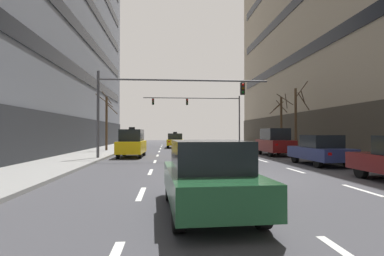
% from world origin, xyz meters
% --- Properties ---
extents(ground_plane, '(120.00, 120.00, 0.00)m').
position_xyz_m(ground_plane, '(0.00, 0.00, 0.00)').
color(ground_plane, '#424247').
extents(sidewalk_left, '(3.79, 80.00, 0.14)m').
position_xyz_m(sidewalk_left, '(-8.68, 0.00, 0.07)').
color(sidewalk_left, gray).
rests_on(sidewalk_left, ground).
extents(lane_stripe_l1_s3, '(0.16, 2.00, 0.01)m').
position_xyz_m(lane_stripe_l1_s3, '(-3.39, -3.00, 0.00)').
color(lane_stripe_l1_s3, silver).
rests_on(lane_stripe_l1_s3, ground).
extents(lane_stripe_l1_s4, '(0.16, 2.00, 0.01)m').
position_xyz_m(lane_stripe_l1_s4, '(-3.39, 2.00, 0.00)').
color(lane_stripe_l1_s4, silver).
rests_on(lane_stripe_l1_s4, ground).
extents(lane_stripe_l1_s5, '(0.16, 2.00, 0.01)m').
position_xyz_m(lane_stripe_l1_s5, '(-3.39, 7.00, 0.00)').
color(lane_stripe_l1_s5, silver).
rests_on(lane_stripe_l1_s5, ground).
extents(lane_stripe_l1_s6, '(0.16, 2.00, 0.01)m').
position_xyz_m(lane_stripe_l1_s6, '(-3.39, 12.00, 0.00)').
color(lane_stripe_l1_s6, silver).
rests_on(lane_stripe_l1_s6, ground).
extents(lane_stripe_l1_s7, '(0.16, 2.00, 0.01)m').
position_xyz_m(lane_stripe_l1_s7, '(-3.39, 17.00, 0.00)').
color(lane_stripe_l1_s7, silver).
rests_on(lane_stripe_l1_s7, ground).
extents(lane_stripe_l1_s8, '(0.16, 2.00, 0.01)m').
position_xyz_m(lane_stripe_l1_s8, '(-3.39, 22.00, 0.00)').
color(lane_stripe_l1_s8, silver).
rests_on(lane_stripe_l1_s8, ground).
extents(lane_stripe_l1_s9, '(0.16, 2.00, 0.01)m').
position_xyz_m(lane_stripe_l1_s9, '(-3.39, 27.00, 0.00)').
color(lane_stripe_l1_s9, silver).
rests_on(lane_stripe_l1_s9, ground).
extents(lane_stripe_l1_s10, '(0.16, 2.00, 0.01)m').
position_xyz_m(lane_stripe_l1_s10, '(-3.39, 32.00, 0.00)').
color(lane_stripe_l1_s10, silver).
rests_on(lane_stripe_l1_s10, ground).
extents(lane_stripe_l2_s3, '(0.16, 2.00, 0.01)m').
position_xyz_m(lane_stripe_l2_s3, '(0.00, -3.00, 0.00)').
color(lane_stripe_l2_s3, silver).
rests_on(lane_stripe_l2_s3, ground).
extents(lane_stripe_l2_s4, '(0.16, 2.00, 0.01)m').
position_xyz_m(lane_stripe_l2_s4, '(0.00, 2.00, 0.00)').
color(lane_stripe_l2_s4, silver).
rests_on(lane_stripe_l2_s4, ground).
extents(lane_stripe_l2_s5, '(0.16, 2.00, 0.01)m').
position_xyz_m(lane_stripe_l2_s5, '(0.00, 7.00, 0.00)').
color(lane_stripe_l2_s5, silver).
rests_on(lane_stripe_l2_s5, ground).
extents(lane_stripe_l2_s6, '(0.16, 2.00, 0.01)m').
position_xyz_m(lane_stripe_l2_s6, '(0.00, 12.00, 0.00)').
color(lane_stripe_l2_s6, silver).
rests_on(lane_stripe_l2_s6, ground).
extents(lane_stripe_l2_s7, '(0.16, 2.00, 0.01)m').
position_xyz_m(lane_stripe_l2_s7, '(0.00, 17.00, 0.00)').
color(lane_stripe_l2_s7, silver).
rests_on(lane_stripe_l2_s7, ground).
extents(lane_stripe_l2_s8, '(0.16, 2.00, 0.01)m').
position_xyz_m(lane_stripe_l2_s8, '(0.00, 22.00, 0.00)').
color(lane_stripe_l2_s8, silver).
rests_on(lane_stripe_l2_s8, ground).
extents(lane_stripe_l2_s9, '(0.16, 2.00, 0.01)m').
position_xyz_m(lane_stripe_l2_s9, '(0.00, 27.00, 0.00)').
color(lane_stripe_l2_s9, silver).
rests_on(lane_stripe_l2_s9, ground).
extents(lane_stripe_l2_s10, '(0.16, 2.00, 0.01)m').
position_xyz_m(lane_stripe_l2_s10, '(0.00, 32.00, 0.00)').
color(lane_stripe_l2_s10, silver).
rests_on(lane_stripe_l2_s10, ground).
extents(lane_stripe_l3_s3, '(0.16, 2.00, 0.01)m').
position_xyz_m(lane_stripe_l3_s3, '(3.39, -3.00, 0.00)').
color(lane_stripe_l3_s3, silver).
rests_on(lane_stripe_l3_s3, ground).
extents(lane_stripe_l3_s4, '(0.16, 2.00, 0.01)m').
position_xyz_m(lane_stripe_l3_s4, '(3.39, 2.00, 0.00)').
color(lane_stripe_l3_s4, silver).
rests_on(lane_stripe_l3_s4, ground).
extents(lane_stripe_l3_s5, '(0.16, 2.00, 0.01)m').
position_xyz_m(lane_stripe_l3_s5, '(3.39, 7.00, 0.00)').
color(lane_stripe_l3_s5, silver).
rests_on(lane_stripe_l3_s5, ground).
extents(lane_stripe_l3_s6, '(0.16, 2.00, 0.01)m').
position_xyz_m(lane_stripe_l3_s6, '(3.39, 12.00, 0.00)').
color(lane_stripe_l3_s6, silver).
rests_on(lane_stripe_l3_s6, ground).
extents(lane_stripe_l3_s7, '(0.16, 2.00, 0.01)m').
position_xyz_m(lane_stripe_l3_s7, '(3.39, 17.00, 0.00)').
color(lane_stripe_l3_s7, silver).
rests_on(lane_stripe_l3_s7, ground).
extents(lane_stripe_l3_s8, '(0.16, 2.00, 0.01)m').
position_xyz_m(lane_stripe_l3_s8, '(3.39, 22.00, 0.00)').
color(lane_stripe_l3_s8, silver).
rests_on(lane_stripe_l3_s8, ground).
extents(lane_stripe_l3_s9, '(0.16, 2.00, 0.01)m').
position_xyz_m(lane_stripe_l3_s9, '(3.39, 27.00, 0.00)').
color(lane_stripe_l3_s9, silver).
rests_on(lane_stripe_l3_s9, ground).
extents(lane_stripe_l3_s10, '(0.16, 2.00, 0.01)m').
position_xyz_m(lane_stripe_l3_s10, '(3.39, 32.00, 0.00)').
color(lane_stripe_l3_s10, silver).
rests_on(lane_stripe_l3_s10, ground).
extents(car_driving_0, '(2.01, 4.39, 1.62)m').
position_xyz_m(car_driving_0, '(-1.71, -5.27, 0.80)').
color(car_driving_0, black).
rests_on(car_driving_0, ground).
extents(taxi_driving_1, '(1.85, 4.21, 2.19)m').
position_xyz_m(taxi_driving_1, '(-5.22, 10.63, 1.00)').
color(taxi_driving_1, black).
rests_on(taxi_driving_1, ground).
extents(taxi_driving_2, '(2.00, 4.54, 1.87)m').
position_xyz_m(taxi_driving_2, '(-1.73, 24.10, 0.83)').
color(taxi_driving_2, black).
rests_on(taxi_driving_2, ground).
extents(car_parked_2, '(1.91, 4.44, 1.66)m').
position_xyz_m(car_parked_2, '(5.74, 4.19, 0.82)').
color(car_parked_2, black).
rests_on(car_parked_2, ground).
extents(car_parked_3, '(1.83, 4.37, 2.11)m').
position_xyz_m(car_parked_3, '(5.74, 11.37, 1.05)').
color(car_parked_3, black).
rests_on(car_parked_3, ground).
extents(traffic_signal_0, '(11.48, 0.35, 5.72)m').
position_xyz_m(traffic_signal_0, '(-3.33, 8.56, 4.21)').
color(traffic_signal_0, '#4C4C51').
rests_on(traffic_signal_0, sidewalk_left).
extents(traffic_signal_1, '(13.13, 0.35, 6.67)m').
position_xyz_m(traffic_signal_1, '(2.48, 29.34, 5.14)').
color(traffic_signal_1, '#4C4C51').
rests_on(traffic_signal_1, sidewalk_right).
extents(street_tree_0, '(1.81, 1.84, 5.34)m').
position_xyz_m(street_tree_0, '(8.30, 16.73, 2.92)').
color(street_tree_0, '#4C3823').
rests_on(street_tree_0, sidewalk_right).
extents(street_tree_1, '(1.41, 2.05, 6.01)m').
position_xyz_m(street_tree_1, '(8.35, 13.37, 3.06)').
color(street_tree_1, '#4C3823').
rests_on(street_tree_1, sidewalk_right).
extents(street_tree_2, '(1.89, 1.21, 5.44)m').
position_xyz_m(street_tree_2, '(-8.28, 17.12, 2.84)').
color(street_tree_2, '#4C3823').
rests_on(street_tree_2, sidewalk_left).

